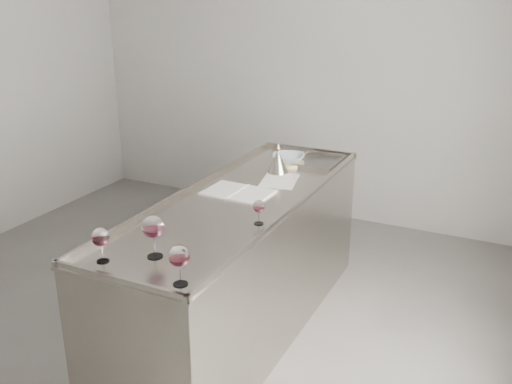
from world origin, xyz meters
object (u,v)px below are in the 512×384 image
at_px(wine_glass_left, 101,238).
at_px(notebook, 238,192).
at_px(counter, 242,265).
at_px(wine_glass_small, 259,207).
at_px(wine_glass_right, 179,257).
at_px(wine_glass_middle, 153,227).
at_px(wine_funnel, 278,164).
at_px(ceramic_bowl, 288,158).

bearing_deg(wine_glass_left, notebook, 83.00).
height_order(counter, notebook, counter).
distance_m(wine_glass_small, notebook, 0.52).
bearing_deg(wine_glass_right, counter, 103.50).
xyz_separation_m(wine_glass_middle, notebook, (-0.06, 0.98, -0.15)).
height_order(wine_glass_right, wine_funnel, wine_funnel).
bearing_deg(ceramic_bowl, wine_glass_small, -75.30).
bearing_deg(ceramic_bowl, wine_glass_right, -81.67).
bearing_deg(wine_glass_right, ceramic_bowl, 98.33).
bearing_deg(wine_funnel, wine_glass_right, -80.97).
xyz_separation_m(counter, wine_glass_small, (0.27, -0.31, 0.57)).
relative_size(counter, wine_glass_left, 13.92).
bearing_deg(counter, wine_glass_left, -100.68).
bearing_deg(ceramic_bowl, counter, -88.97).
bearing_deg(counter, wine_glass_small, -48.79).
relative_size(wine_glass_middle, notebook, 0.51).
bearing_deg(ceramic_bowl, wine_funnel, -87.07).
bearing_deg(wine_glass_small, wine_funnel, 107.41).
distance_m(wine_glass_right, wine_glass_small, 0.77).
bearing_deg(ceramic_bowl, wine_glass_middle, -89.64).
distance_m(counter, wine_glass_right, 1.26).
bearing_deg(counter, notebook, 129.02).
xyz_separation_m(wine_glass_middle, wine_funnel, (0.00, 1.48, -0.09)).
relative_size(wine_glass_middle, wine_glass_small, 1.58).
height_order(counter, wine_funnel, wine_funnel).
height_order(counter, wine_glass_small, wine_glass_small).
bearing_deg(wine_funnel, notebook, -96.55).
relative_size(wine_glass_left, notebook, 0.41).
distance_m(wine_glass_left, ceramic_bowl, 1.85).
bearing_deg(wine_glass_middle, ceramic_bowl, 90.36).
xyz_separation_m(notebook, ceramic_bowl, (0.05, 0.71, 0.04)).
bearing_deg(wine_glass_right, wine_glass_left, 176.90).
height_order(wine_glass_right, wine_glass_small, wine_glass_right).
height_order(wine_glass_left, wine_glass_small, wine_glass_left).
height_order(notebook, wine_funnel, wine_funnel).
distance_m(counter, ceramic_bowl, 0.94).
bearing_deg(wine_funnel, ceramic_bowl, 92.93).
height_order(wine_glass_right, ceramic_bowl, wine_glass_right).
height_order(counter, wine_glass_right, wine_glass_right).
distance_m(wine_glass_left, wine_glass_middle, 0.25).
distance_m(notebook, ceramic_bowl, 0.72).
relative_size(wine_glass_middle, wine_funnel, 1.00).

